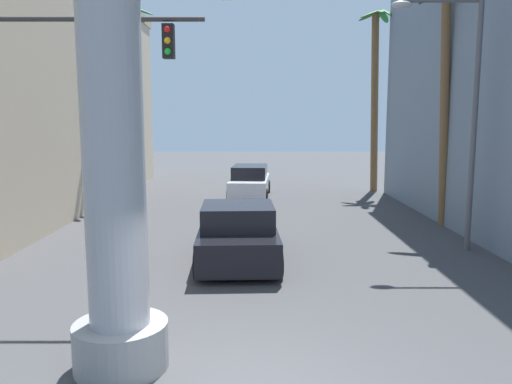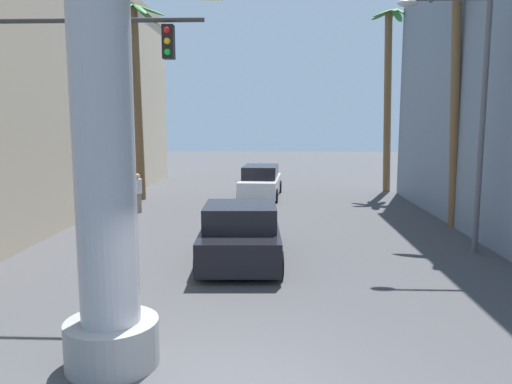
# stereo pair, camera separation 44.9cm
# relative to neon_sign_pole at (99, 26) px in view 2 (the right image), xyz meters

# --- Properties ---
(ground_plane) EXTENTS (91.92, 91.92, 0.00)m
(ground_plane) POSITION_rel_neon_sign_pole_xyz_m (2.01, 8.95, -5.02)
(ground_plane) COLOR #424244
(neon_sign_pole) EXTENTS (3.43, 1.42, 11.24)m
(neon_sign_pole) POSITION_rel_neon_sign_pole_xyz_m (0.00, 0.00, 0.00)
(neon_sign_pole) COLOR #9E9EA3
(neon_sign_pole) RESTS_ON ground
(street_lamp) EXTENTS (2.53, 0.28, 7.10)m
(street_lamp) POSITION_rel_neon_sign_pole_xyz_m (7.77, 6.96, -0.72)
(street_lamp) COLOR #59595E
(street_lamp) RESTS_ON ground
(traffic_light_mast) EXTENTS (5.17, 0.32, 5.91)m
(traffic_light_mast) POSITION_rel_neon_sign_pole_xyz_m (-2.55, 3.64, -0.85)
(traffic_light_mast) COLOR #333333
(traffic_light_mast) RESTS_ON ground
(car_lead) EXTENTS (2.29, 4.69, 1.56)m
(car_lead) POSITION_rel_neon_sign_pole_xyz_m (1.55, 5.93, -4.32)
(car_lead) COLOR black
(car_lead) RESTS_ON ground
(car_far) EXTENTS (2.12, 4.82, 1.56)m
(car_far) POSITION_rel_neon_sign_pole_xyz_m (1.74, 17.26, -4.28)
(car_far) COLOR black
(car_far) RESTS_ON ground
(palm_tree_far_left) EXTENTS (2.97, 2.80, 9.03)m
(palm_tree_far_left) POSITION_rel_neon_sign_pole_xyz_m (-4.01, 16.28, 0.24)
(palm_tree_far_left) COLOR brown
(palm_tree_far_left) RESTS_ON ground
(palm_tree_mid_right) EXTENTS (3.09, 2.90, 8.68)m
(palm_tree_mid_right) POSITION_rel_neon_sign_pole_xyz_m (8.61, 10.45, 0.55)
(palm_tree_mid_right) COLOR brown
(palm_tree_mid_right) RESTS_ON ground
(palm_tree_far_right) EXTENTS (2.38, 2.42, 9.38)m
(palm_tree_far_right) POSITION_rel_neon_sign_pole_xyz_m (8.28, 19.30, 0.58)
(palm_tree_far_right) COLOR brown
(palm_tree_far_right) RESTS_ON ground
(pedestrian_far_left) EXTENTS (0.46, 0.46, 1.60)m
(pedestrian_far_left) POSITION_rel_neon_sign_pole_xyz_m (-3.17, 12.85, -4.09)
(pedestrian_far_left) COLOR gray
(pedestrian_far_left) RESTS_ON ground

